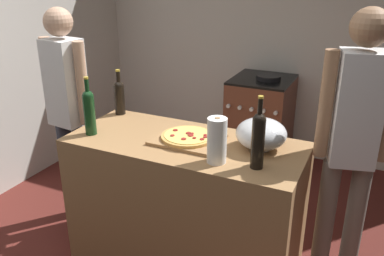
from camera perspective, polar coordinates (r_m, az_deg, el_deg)
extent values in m
cube|color=#511E19|center=(3.41, 2.50, -11.87)|extent=(4.15, 3.39, 0.02)
cube|color=beige|center=(4.25, 10.63, 13.66)|extent=(4.15, 0.10, 2.60)
cube|color=beige|center=(3.95, -22.92, 11.74)|extent=(0.10, 3.39, 2.60)
cube|color=#9E7247|center=(2.67, -0.93, -10.66)|extent=(1.43, 0.63, 0.89)
cube|color=#9E7247|center=(2.46, -0.60, -1.61)|extent=(0.40, 0.32, 0.02)
cylinder|color=tan|center=(2.45, -0.60, -1.20)|extent=(0.32, 0.32, 0.02)
cylinder|color=#EAC660|center=(2.45, -0.60, -0.97)|extent=(0.28, 0.28, 0.00)
cylinder|color=maroon|center=(2.43, -2.74, -1.06)|extent=(0.03, 0.03, 0.01)
cylinder|color=maroon|center=(2.46, -0.49, -0.72)|extent=(0.03, 0.03, 0.01)
cylinder|color=maroon|center=(2.43, -0.17, -1.03)|extent=(0.03, 0.03, 0.01)
cylinder|color=maroon|center=(2.38, -1.16, -1.54)|extent=(0.03, 0.03, 0.01)
cylinder|color=maroon|center=(2.46, 0.03, -0.78)|extent=(0.02, 0.02, 0.01)
cylinder|color=maroon|center=(2.51, -2.32, -0.31)|extent=(0.03, 0.03, 0.01)
cylinder|color=maroon|center=(2.38, 1.40, -1.57)|extent=(0.03, 0.03, 0.01)
cylinder|color=maroon|center=(2.44, 1.85, -0.99)|extent=(0.02, 0.02, 0.01)
cylinder|color=maroon|center=(2.40, 0.32, -1.40)|extent=(0.02, 0.02, 0.01)
cylinder|color=maroon|center=(2.41, 1.87, -1.27)|extent=(0.03, 0.03, 0.01)
cylinder|color=#B2B2B7|center=(2.40, 9.47, -2.67)|extent=(0.12, 0.12, 0.01)
ellipsoid|color=silver|center=(2.37, 9.60, -0.80)|extent=(0.29, 0.29, 0.18)
cylinder|color=white|center=(2.17, 3.48, -1.75)|extent=(0.10, 0.10, 0.25)
cylinder|color=#997551|center=(2.16, 3.49, -1.70)|extent=(0.03, 0.03, 0.25)
cylinder|color=black|center=(2.13, 9.13, -2.23)|extent=(0.07, 0.07, 0.27)
sphere|color=black|center=(2.08, 9.35, 1.13)|extent=(0.07, 0.07, 0.07)
cylinder|color=black|center=(2.05, 9.46, 2.87)|extent=(0.03, 0.03, 0.09)
cylinder|color=gold|center=(2.04, 9.55, 4.26)|extent=(0.03, 0.03, 0.01)
cylinder|color=black|center=(2.92, -10.03, 3.83)|extent=(0.07, 0.07, 0.20)
sphere|color=black|center=(2.89, -10.16, 5.73)|extent=(0.07, 0.07, 0.07)
cylinder|color=black|center=(2.88, -10.24, 6.94)|extent=(0.03, 0.03, 0.08)
cylinder|color=gold|center=(2.87, -10.31, 7.87)|extent=(0.03, 0.03, 0.01)
cylinder|color=#143819|center=(2.60, -14.04, 1.71)|extent=(0.07, 0.07, 0.25)
sphere|color=#143819|center=(2.56, -14.29, 4.29)|extent=(0.07, 0.07, 0.07)
cylinder|color=#143819|center=(2.54, -14.42, 5.68)|extent=(0.03, 0.03, 0.09)
cylinder|color=gold|center=(2.53, -14.53, 6.76)|extent=(0.03, 0.03, 0.01)
cube|color=brown|center=(4.07, 9.40, 0.69)|extent=(0.55, 0.60, 0.86)
cube|color=black|center=(3.93, 9.79, 6.67)|extent=(0.55, 0.60, 0.02)
cylinder|color=silver|center=(3.77, 5.07, 3.06)|extent=(0.04, 0.02, 0.04)
cylinder|color=silver|center=(3.74, 6.65, 2.82)|extent=(0.04, 0.02, 0.04)
cylinder|color=silver|center=(3.70, 8.26, 2.58)|extent=(0.04, 0.02, 0.04)
cylinder|color=silver|center=(3.68, 9.89, 2.32)|extent=(0.04, 0.02, 0.04)
cylinder|color=silver|center=(3.65, 11.55, 2.06)|extent=(0.04, 0.02, 0.04)
cylinder|color=black|center=(3.90, 10.58, 6.94)|extent=(0.23, 0.23, 0.04)
cylinder|color=#383D4C|center=(3.33, -16.79, -5.55)|extent=(0.11, 0.11, 0.81)
cylinder|color=#383D4C|center=(3.21, -14.79, -6.33)|extent=(0.11, 0.11, 0.81)
cube|color=silver|center=(3.01, -17.19, 6.05)|extent=(0.26, 0.23, 0.61)
cylinder|color=tan|center=(3.13, -19.23, 6.67)|extent=(0.08, 0.08, 0.58)
cylinder|color=tan|center=(2.89, -15.04, 5.94)|extent=(0.08, 0.08, 0.58)
sphere|color=tan|center=(2.94, -18.11, 13.85)|extent=(0.20, 0.20, 0.20)
cylinder|color=slate|center=(2.71, 21.51, -12.55)|extent=(0.11, 0.11, 0.84)
cylinder|color=slate|center=(2.68, 17.93, -12.45)|extent=(0.11, 0.11, 0.84)
cube|color=silver|center=(2.37, 21.98, 2.42)|extent=(0.28, 0.25, 0.63)
cylinder|color=#936B4C|center=(2.34, 18.11, 3.09)|extent=(0.08, 0.08, 0.60)
sphere|color=#936B4C|center=(2.28, 23.54, 12.72)|extent=(0.20, 0.20, 0.20)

